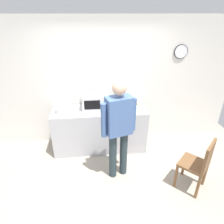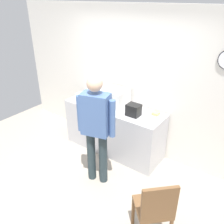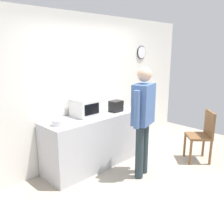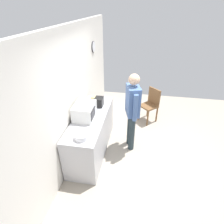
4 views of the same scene
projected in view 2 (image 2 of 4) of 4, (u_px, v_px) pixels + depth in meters
The scene contains 11 objects.
ground_plane at pixel (76, 189), 3.63m from camera, with size 6.00×6.00×0.00m, color #9E9384.
back_wall at pixel (133, 82), 4.20m from camera, with size 5.40×0.13×2.60m.
kitchen_counter at pixel (114, 129), 4.39m from camera, with size 1.87×0.62×0.91m, color #B7B7BC.
microwave at pixel (113, 97), 4.23m from camera, with size 0.50×0.39×0.30m.
sandwich_plate at pixel (156, 115), 3.88m from camera, with size 0.27×0.27×0.07m.
salad_bowl at pixel (82, 96), 4.51m from camera, with size 0.24×0.24×0.09m, color white.
toaster at pixel (134, 110), 3.85m from camera, with size 0.22×0.18×0.20m, color black.
fork_utensil at pixel (92, 105), 4.25m from camera, with size 0.17×0.02×0.01m, color silver.
spoon_utensil at pixel (89, 96), 4.64m from camera, with size 0.17×0.02×0.01m, color silver.
person_standing at pixel (96, 124), 3.39m from camera, with size 0.57×0.34×1.76m.
wooden_chair at pixel (155, 209), 2.66m from camera, with size 0.57×0.57×0.94m.
Camera 2 is at (2.04, -1.86, 2.71)m, focal length 37.52 mm.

